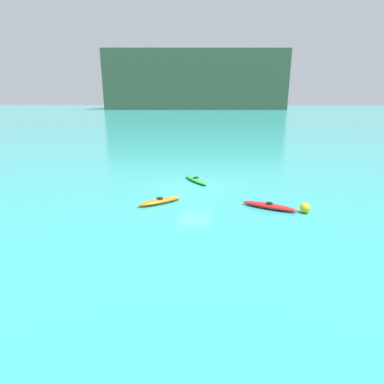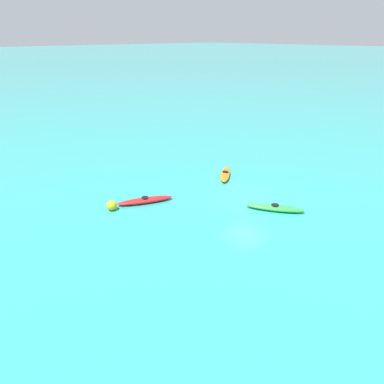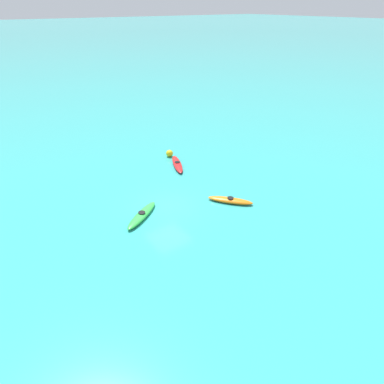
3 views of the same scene
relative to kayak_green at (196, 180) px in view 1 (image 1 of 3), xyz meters
name	(u,v)px [view 1 (image 1 of 3)]	position (x,y,z in m)	size (l,w,h in m)	color
ground_plane	(196,188)	(0.11, -1.90, -0.16)	(600.00, 600.00, 0.00)	teal
headland_cliff	(195,82)	(-15.37, 186.69, 16.23)	(104.86, 55.58, 32.78)	#42563D
kayak_green	(196,180)	(0.00, 0.00, 0.00)	(2.36, 3.12, 0.37)	green
kayak_orange	(160,201)	(-1.87, -5.56, 0.00)	(2.72, 2.36, 0.37)	orange
kayak_red	(269,206)	(4.91, -5.89, 0.00)	(3.31, 1.96, 0.37)	red
buoy_yellow	(305,208)	(6.88, -6.41, 0.13)	(0.59, 0.59, 0.59)	yellow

